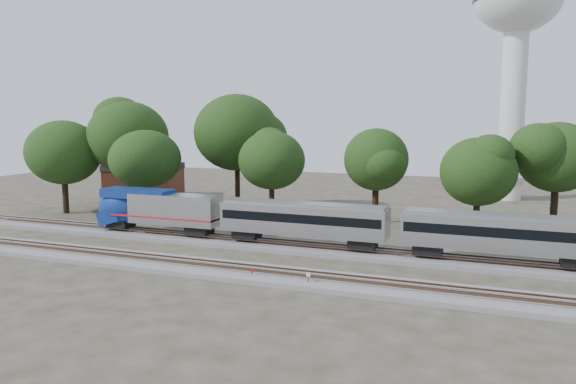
# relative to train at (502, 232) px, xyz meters

# --- Properties ---
(ground) EXTENTS (160.00, 160.00, 0.00)m
(ground) POSITION_rel_train_xyz_m (-23.11, -6.00, -3.09)
(ground) COLOR #383328
(ground) RESTS_ON ground
(track_far) EXTENTS (160.00, 5.00, 0.73)m
(track_far) POSITION_rel_train_xyz_m (-23.11, 0.00, -2.89)
(track_far) COLOR slate
(track_far) RESTS_ON ground
(track_near) EXTENTS (160.00, 5.00, 0.73)m
(track_near) POSITION_rel_train_xyz_m (-23.11, -10.00, -2.89)
(track_near) COLOR slate
(track_near) RESTS_ON ground
(train) EXTENTS (86.41, 2.97, 4.38)m
(train) POSITION_rel_train_xyz_m (0.00, 0.00, 0.00)
(train) COLOR #ABADB2
(train) RESTS_ON ground
(switch_stand_red) EXTENTS (0.29, 0.05, 0.92)m
(switch_stand_red) POSITION_rel_train_xyz_m (-18.32, -11.23, -2.50)
(switch_stand_red) COLOR #512D19
(switch_stand_red) RESTS_ON ground
(switch_stand_white) EXTENTS (0.35, 0.12, 1.12)m
(switch_stand_white) POSITION_rel_train_xyz_m (-13.60, -11.23, -2.38)
(switch_stand_white) COLOR #512D19
(switch_stand_white) RESTS_ON ground
(switch_lever) EXTENTS (0.58, 0.48, 0.30)m
(switch_lever) POSITION_rel_train_xyz_m (-17.90, -11.73, -2.94)
(switch_lever) COLOR #512D19
(switch_lever) RESTS_ON ground
(water_tower) EXTENTS (13.17, 13.17, 36.46)m
(water_tower) POSITION_rel_train_xyz_m (0.61, 43.51, 23.92)
(water_tower) COLOR silver
(water_tower) RESTS_ON ground
(brick_building) EXTENTS (12.84, 10.45, 5.40)m
(brick_building) POSITION_rel_train_xyz_m (-54.41, 25.13, -0.37)
(brick_building) COLOR brown
(brick_building) RESTS_ON ground
(tree_0) EXTENTS (8.32, 8.32, 11.73)m
(tree_0) POSITION_rel_train_xyz_m (-55.04, 8.31, 5.07)
(tree_0) COLOR black
(tree_0) RESTS_ON ground
(tree_1) EXTENTS (10.28, 10.28, 14.50)m
(tree_1) POSITION_rel_train_xyz_m (-47.74, 12.67, 7.01)
(tree_1) COLOR black
(tree_1) RESTS_ON ground
(tree_2) EXTENTS (7.80, 7.80, 10.99)m
(tree_2) POSITION_rel_train_xyz_m (-42.01, 8.32, 4.56)
(tree_2) COLOR black
(tree_2) RESTS_ON ground
(tree_3) EXTENTS (10.94, 10.94, 15.43)m
(tree_3) POSITION_rel_train_xyz_m (-34.35, 18.60, 7.66)
(tree_3) COLOR black
(tree_3) RESTS_ON ground
(tree_4) EXTENTS (7.67, 7.67, 10.81)m
(tree_4) POSITION_rel_train_xyz_m (-27.11, 13.61, 4.43)
(tree_4) COLOR black
(tree_4) RESTS_ON ground
(tree_5) EXTENTS (7.90, 7.90, 11.14)m
(tree_5) POSITION_rel_train_xyz_m (-14.60, 16.48, 4.66)
(tree_5) COLOR black
(tree_5) RESTS_ON ground
(tree_6) EXTENTS (7.01, 7.01, 9.89)m
(tree_6) POSITION_rel_train_xyz_m (-2.76, 14.40, 3.78)
(tree_6) COLOR black
(tree_6) RESTS_ON ground
(tree_7) EXTENTS (8.49, 8.49, 11.97)m
(tree_7) POSITION_rel_train_xyz_m (5.41, 19.69, 5.24)
(tree_7) COLOR black
(tree_7) RESTS_ON ground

